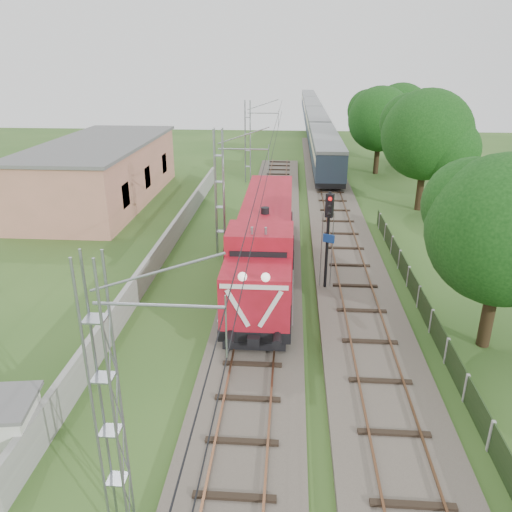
# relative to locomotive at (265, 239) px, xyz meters

# --- Properties ---
(ground) EXTENTS (140.00, 140.00, 0.00)m
(ground) POSITION_rel_locomotive_xyz_m (0.00, -8.87, -2.29)
(ground) COLOR #284A1B
(ground) RESTS_ON ground
(track_main) EXTENTS (4.20, 70.00, 0.45)m
(track_main) POSITION_rel_locomotive_xyz_m (0.00, -1.87, -2.11)
(track_main) COLOR #6B6054
(track_main) RESTS_ON ground
(track_side) EXTENTS (4.20, 80.00, 0.45)m
(track_side) POSITION_rel_locomotive_xyz_m (5.00, 11.13, -2.11)
(track_side) COLOR #6B6054
(track_side) RESTS_ON ground
(catenary) EXTENTS (3.31, 70.00, 8.00)m
(catenary) POSITION_rel_locomotive_xyz_m (-2.95, 3.13, 1.76)
(catenary) COLOR gray
(catenary) RESTS_ON ground
(boundary_wall) EXTENTS (0.25, 40.00, 1.50)m
(boundary_wall) POSITION_rel_locomotive_xyz_m (-6.50, 3.13, -1.54)
(boundary_wall) COLOR #9E9E99
(boundary_wall) RESTS_ON ground
(station_building) EXTENTS (8.40, 20.40, 5.22)m
(station_building) POSITION_rel_locomotive_xyz_m (-15.00, 15.13, 0.34)
(station_building) COLOR tan
(station_building) RESTS_ON ground
(fence) EXTENTS (0.12, 32.00, 1.20)m
(fence) POSITION_rel_locomotive_xyz_m (8.00, -5.87, -1.69)
(fence) COLOR black
(fence) RESTS_ON ground
(locomotive) EXTENTS (3.08, 17.59, 4.47)m
(locomotive) POSITION_rel_locomotive_xyz_m (0.00, 0.00, 0.00)
(locomotive) COLOR black
(locomotive) RESTS_ON ground
(coach_rake) EXTENTS (2.92, 87.00, 3.37)m
(coach_rake) POSITION_rel_locomotive_xyz_m (5.00, 61.88, 0.15)
(coach_rake) COLOR black
(coach_rake) RESTS_ON ground
(signal_post) EXTENTS (0.59, 0.48, 5.57)m
(signal_post) POSITION_rel_locomotive_xyz_m (3.36, -1.94, 1.54)
(signal_post) COLOR black
(signal_post) RESTS_ON ground
(relay_hut) EXTENTS (2.32, 2.32, 2.11)m
(relay_hut) POSITION_rel_locomotive_xyz_m (-7.40, -14.66, -1.22)
(relay_hut) COLOR silver
(relay_hut) RESTS_ON ground
(tree_a) EXTENTS (6.57, 6.26, 8.52)m
(tree_a) POSITION_rel_locomotive_xyz_m (10.14, -6.79, 3.03)
(tree_a) COLOR #392B17
(tree_a) RESTS_ON ground
(tree_b) EXTENTS (7.49, 7.13, 9.71)m
(tree_b) POSITION_rel_locomotive_xyz_m (12.09, 14.38, 3.77)
(tree_b) COLOR #392B17
(tree_b) RESTS_ON ground
(tree_c) EXTENTS (7.05, 6.72, 9.14)m
(tree_c) POSITION_rel_locomotive_xyz_m (10.63, 28.11, 3.41)
(tree_c) COLOR #392B17
(tree_c) RESTS_ON ground
(tree_d) EXTENTS (7.07, 6.73, 9.16)m
(tree_d) POSITION_rel_locomotive_xyz_m (13.84, 33.97, 3.43)
(tree_d) COLOR #392B17
(tree_d) RESTS_ON ground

